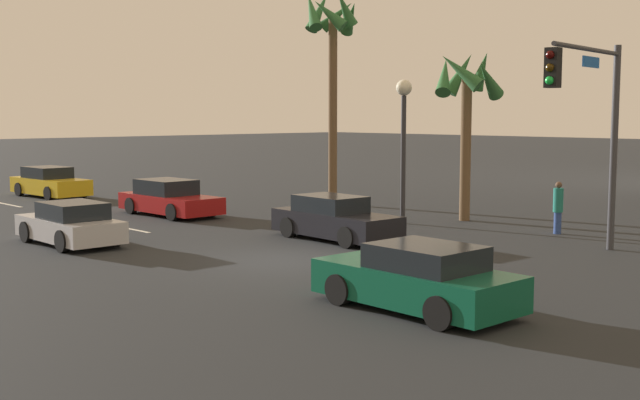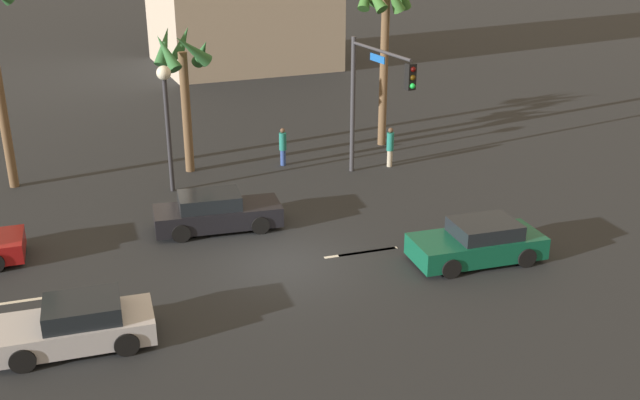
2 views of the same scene
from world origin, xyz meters
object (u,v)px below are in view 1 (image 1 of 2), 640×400
car_4 (50,183)px  pedestrian_1 (558,206)px  car_3 (335,219)px  traffic_signal (594,111)px  car_1 (169,199)px  streetlamp (404,121)px  car_0 (71,225)px  car_2 (418,279)px  palm_tree_2 (332,39)px  palm_tree_1 (466,92)px

car_4 → pedestrian_1: (22.58, 6.75, 0.25)m
car_3 → traffic_signal: size_ratio=0.78×
car_1 → streetlamp: bearing=31.5°
car_3 → traffic_signal: (6.96, 2.83, 3.31)m
car_0 → traffic_signal: (11.73, 9.18, 3.34)m
car_2 → car_4: bearing=170.3°
car_0 → car_1: (-3.95, 6.00, 0.03)m
palm_tree_2 → car_0: bearing=-79.6°
car_0 → palm_tree_2: bearing=100.4°
car_4 → palm_tree_2: (11.29, 7.50, 6.40)m
pedestrian_1 → palm_tree_2: size_ratio=0.18×
traffic_signal → palm_tree_2: bearing=164.1°
car_1 → palm_tree_1: size_ratio=0.75×
car_2 → palm_tree_1: bearing=122.6°
car_1 → traffic_signal: bearing=11.5°
streetlamp → car_1: bearing=-148.5°
car_1 → palm_tree_2: palm_tree_2 is taller
car_1 → car_2: (16.24, -4.74, -0.00)m
car_3 → car_0: bearing=-126.9°
car_0 → pedestrian_1: pedestrian_1 is taller
car_0 → car_3: bearing=53.1°
car_4 → palm_tree_1: bearing=21.4°
car_0 → car_1: size_ratio=0.86×
car_4 → traffic_signal: size_ratio=0.81×
traffic_signal → palm_tree_2: palm_tree_2 is taller
streetlamp → palm_tree_1: palm_tree_1 is taller
traffic_signal → palm_tree_1: bearing=151.4°
car_1 → pedestrian_1: pedestrian_1 is taller
streetlamp → palm_tree_1: 2.67m
car_1 → palm_tree_2: 9.78m
palm_tree_2 → car_1: bearing=-102.0°
car_0 → palm_tree_2: size_ratio=0.43×
car_2 → traffic_signal: traffic_signal is taller
car_2 → car_4: car_4 is taller
pedestrian_1 → traffic_signal: bearing=-49.1°
car_0 → car_1: car_1 is taller
car_2 → streetlamp: (-8.52, 9.47, 3.02)m
traffic_signal → car_0: bearing=-141.9°
palm_tree_2 → car_4: bearing=-146.4°
car_3 → palm_tree_1: (0.04, 6.61, 4.04)m
car_2 → pedestrian_1: size_ratio=2.50×
pedestrian_1 → palm_tree_2: palm_tree_2 is taller
car_1 → palm_tree_2: bearing=78.0°
car_2 → car_3: 9.08m
car_2 → streetlamp: size_ratio=0.84×
pedestrian_1 → palm_tree_1: palm_tree_1 is taller
traffic_signal → streetlamp: (-7.96, 1.54, -0.30)m
car_4 → traffic_signal: bearing=7.8°
traffic_signal → palm_tree_1: (-6.92, 3.78, 0.73)m
palm_tree_1 → palm_tree_2: bearing=178.0°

